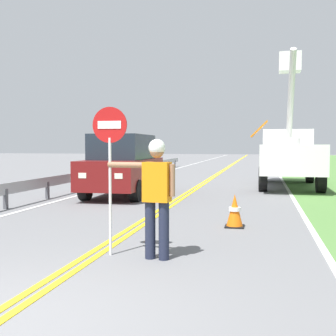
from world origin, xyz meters
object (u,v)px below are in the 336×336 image
Objects in this scene: flagger_worker at (156,191)px; traffic_cone_lead at (235,211)px; utility_bucket_truck at (289,153)px; oncoming_suv_nearest at (123,165)px; stop_sign_paddle at (110,147)px.

flagger_worker is 3.06m from traffic_cone_lead.
flagger_worker is 2.61× the size of traffic_cone_lead.
flagger_worker is at bearing -102.04° from utility_bucket_truck.
flagger_worker is at bearing -67.95° from oncoming_suv_nearest.
utility_bucket_truck reaches higher than stop_sign_paddle.
flagger_worker is 8.23m from oncoming_suv_nearest.
traffic_cone_lead is at bearing 70.21° from flagger_worker.
stop_sign_paddle is 3.53m from traffic_cone_lead.
oncoming_suv_nearest is (-3.09, 7.62, 0.01)m from flagger_worker.
stop_sign_paddle reaches higher than oncoming_suv_nearest.
traffic_cone_lead is (4.09, -4.83, -0.72)m from oncoming_suv_nearest.
flagger_worker is 12.86m from utility_bucket_truck.
flagger_worker is 0.78× the size of stop_sign_paddle.
traffic_cone_lead is (1.01, 2.80, -0.71)m from flagger_worker.
stop_sign_paddle reaches higher than traffic_cone_lead.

